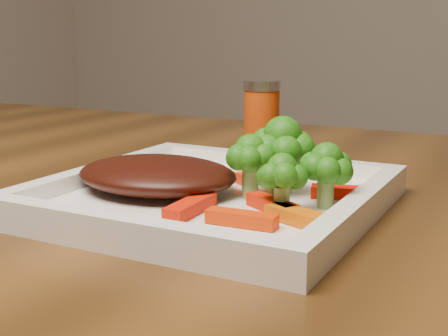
% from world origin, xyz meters
% --- Properties ---
extents(plate, '(0.27, 0.27, 0.01)m').
position_xyz_m(plate, '(-0.05, -0.08, 0.76)').
color(plate, white).
rests_on(plate, dining_table).
extents(steak, '(0.15, 0.12, 0.03)m').
position_xyz_m(steak, '(-0.10, -0.09, 0.78)').
color(steak, '#3A0F08').
rests_on(steak, plate).
extents(broccoli_0, '(0.07, 0.07, 0.07)m').
position_xyz_m(broccoli_0, '(0.00, -0.05, 0.80)').
color(broccoli_0, '#106210').
rests_on(broccoli_0, plate).
extents(broccoli_1, '(0.06, 0.06, 0.06)m').
position_xyz_m(broccoli_1, '(0.05, -0.07, 0.79)').
color(broccoli_1, '#135E0F').
rests_on(broccoli_1, plate).
extents(broccoli_2, '(0.05, 0.05, 0.06)m').
position_xyz_m(broccoli_2, '(0.02, -0.11, 0.79)').
color(broccoli_2, '#1C6C12').
rests_on(broccoli_2, plate).
extents(broccoli_3, '(0.05, 0.05, 0.06)m').
position_xyz_m(broccoli_3, '(-0.02, -0.07, 0.79)').
color(broccoli_3, '#1F6510').
rests_on(broccoli_3, plate).
extents(carrot_0, '(0.05, 0.02, 0.01)m').
position_xyz_m(carrot_0, '(0.01, -0.15, 0.77)').
color(carrot_0, red).
rests_on(carrot_0, plate).
extents(carrot_1, '(0.07, 0.04, 0.01)m').
position_xyz_m(carrot_1, '(0.05, -0.13, 0.77)').
color(carrot_1, '#CA5703').
rests_on(carrot_1, plate).
extents(carrot_2, '(0.02, 0.06, 0.01)m').
position_xyz_m(carrot_2, '(-0.04, -0.14, 0.77)').
color(carrot_2, red).
rests_on(carrot_2, plate).
extents(carrot_3, '(0.06, 0.03, 0.01)m').
position_xyz_m(carrot_3, '(0.05, -0.04, 0.77)').
color(carrot_3, '#F11203').
rests_on(carrot_3, plate).
extents(carrot_4, '(0.04, 0.05, 0.01)m').
position_xyz_m(carrot_4, '(-0.03, -0.02, 0.77)').
color(carrot_4, '#FD2B04').
rests_on(carrot_4, plate).
extents(carrot_5, '(0.05, 0.04, 0.01)m').
position_xyz_m(carrot_5, '(0.02, -0.11, 0.77)').
color(carrot_5, red).
rests_on(carrot_5, plate).
extents(spice_shaker, '(0.05, 0.05, 0.09)m').
position_xyz_m(spice_shaker, '(-0.11, 0.16, 0.80)').
color(spice_shaker, '#B4390A').
rests_on(spice_shaker, dining_table).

